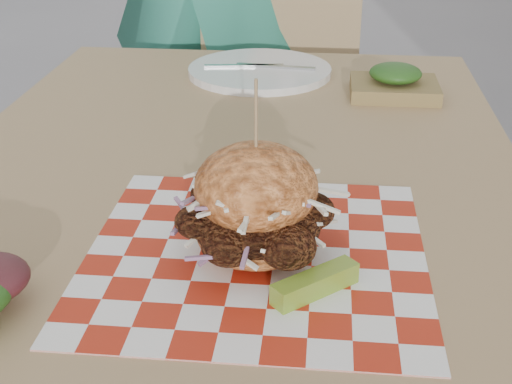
% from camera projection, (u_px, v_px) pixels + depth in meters
% --- Properties ---
extents(patio_table, '(0.80, 1.20, 0.75)m').
position_uv_depth(patio_table, '(230.00, 222.00, 0.99)').
color(patio_table, tan).
rests_on(patio_table, ground).
extents(patio_chair, '(0.44, 0.45, 0.95)m').
position_uv_depth(patio_chair, '(278.00, 96.00, 1.85)').
color(patio_chair, tan).
rests_on(patio_chair, ground).
extents(paper_liner, '(0.36, 0.36, 0.00)m').
position_uv_depth(paper_liner, '(256.00, 254.00, 0.76)').
color(paper_liner, red).
rests_on(paper_liner, patio_table).
extents(sandwich, '(0.17, 0.17, 0.19)m').
position_uv_depth(sandwich, '(256.00, 209.00, 0.74)').
color(sandwich, '#E98742').
rests_on(sandwich, paper_liner).
extents(pickle_spear, '(0.09, 0.08, 0.02)m').
position_uv_depth(pickle_spear, '(315.00, 284.00, 0.69)').
color(pickle_spear, '#8EAC32').
rests_on(pickle_spear, paper_liner).
extents(place_setting, '(0.27, 0.27, 0.02)m').
position_uv_depth(place_setting, '(260.00, 71.00, 1.35)').
color(place_setting, white).
rests_on(place_setting, patio_table).
extents(kraft_tray, '(0.15, 0.12, 0.06)m').
position_uv_depth(kraft_tray, '(395.00, 83.00, 1.23)').
color(kraft_tray, olive).
rests_on(kraft_tray, patio_table).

